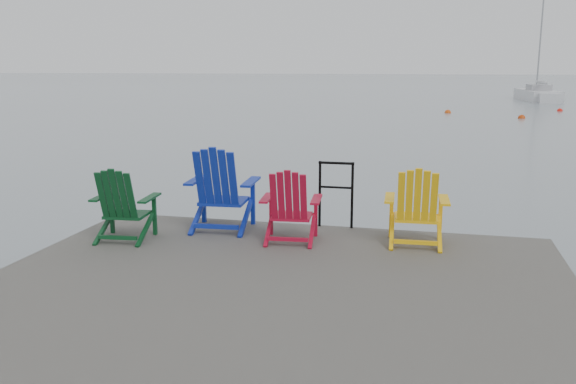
% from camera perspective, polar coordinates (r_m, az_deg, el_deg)
% --- Properties ---
extents(ground, '(400.00, 400.00, 0.00)m').
position_cam_1_polar(ground, '(6.28, -1.56, -13.25)').
color(ground, slate).
rests_on(ground, ground).
extents(dock, '(6.00, 5.00, 1.40)m').
position_cam_1_polar(dock, '(6.14, -1.58, -10.31)').
color(dock, '#2E2C29').
rests_on(dock, ground).
extents(handrail, '(0.48, 0.04, 0.90)m').
position_cam_1_polar(handrail, '(8.20, 4.51, 0.38)').
color(handrail, black).
rests_on(handrail, dock).
extents(chair_green, '(0.78, 0.73, 0.92)m').
position_cam_1_polar(chair_green, '(7.84, -15.20, -1.09)').
color(chair_green, '#0A3A1A').
rests_on(chair_green, dock).
extents(chair_blue, '(0.94, 0.87, 1.12)m').
position_cam_1_polar(chair_blue, '(8.07, -6.32, 0.32)').
color(chair_blue, '#0E2498').
rests_on(chair_blue, dock).
extents(chair_red, '(0.78, 0.73, 0.92)m').
position_cam_1_polar(chair_red, '(7.49, 0.22, -1.27)').
color(chair_red, '#A40C26').
rests_on(chair_red, dock).
extents(chair_yellow, '(0.79, 0.74, 0.97)m').
position_cam_1_polar(chair_yellow, '(7.52, 11.95, -1.31)').
color(chair_yellow, '#F6B60D').
rests_on(chair_yellow, dock).
extents(sailboat_near, '(2.55, 8.21, 11.24)m').
position_cam_1_polar(sailboat_near, '(52.18, 22.27, 8.34)').
color(sailboat_near, silver).
rests_on(sailboat_near, ground).
extents(buoy_b, '(0.37, 0.37, 0.37)m').
position_cam_1_polar(buoy_b, '(36.44, 14.72, 7.17)').
color(buoy_b, '#CB460B').
rests_on(buoy_b, ground).
extents(buoy_c, '(0.38, 0.38, 0.38)m').
position_cam_1_polar(buoy_c, '(33.79, 21.01, 6.45)').
color(buoy_c, '#B9390A').
rests_on(buoy_c, ground).
extents(buoy_d, '(0.34, 0.34, 0.34)m').
position_cam_1_polar(buoy_d, '(40.08, 24.09, 6.92)').
color(buoy_d, red).
rests_on(buoy_d, ground).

